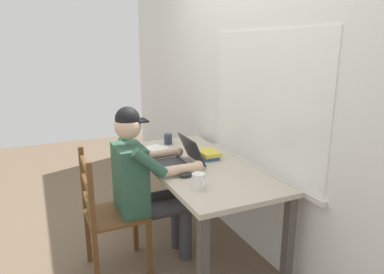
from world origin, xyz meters
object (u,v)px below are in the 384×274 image
Objects in this scene: laptop at (180,159)px; landscape_photo_print at (166,153)px; wooden_chair at (108,214)px; book_stack_main at (208,155)px; computer_mouse at (186,175)px; seated_person at (144,179)px; coffee_mug_white at (199,181)px; desk at (198,174)px; coffee_mug_dark at (168,139)px.

laptop is 2.54× the size of landscape_photo_print.
book_stack_main is (-0.07, 0.85, 0.32)m from wooden_chair.
computer_mouse is 0.59m from landscape_photo_print.
seated_person reaches higher than laptop.
seated_person is 6.21× the size of book_stack_main.
wooden_chair is at bearing -115.04° from computer_mouse.
computer_mouse is 0.21m from coffee_mug_white.
coffee_mug_dark is (-0.62, -0.02, 0.14)m from desk.
laptop is at bearing -95.83° from desk.
seated_person is at bearing -90.31° from desk.
desk is 1.27× the size of seated_person.
wooden_chair is 8.32× the size of coffee_mug_dark.
laptop is at bearing 91.23° from wooden_chair.
coffee_mug_dark is at bearing 131.05° from wooden_chair.
desk is 12.20× the size of landscape_photo_print.
coffee_mug_dark is at bearing -164.82° from book_stack_main.
desk is 0.39m from landscape_photo_print.
laptop reaches higher than coffee_mug_white.
coffee_mug_dark reaches higher than computer_mouse.
seated_person reaches higher than computer_mouse.
seated_person is 0.59m from book_stack_main.
seated_person is 0.52m from coffee_mug_white.
landscape_photo_print is (-0.28, -0.27, -0.03)m from book_stack_main.
computer_mouse is (0.24, -0.21, 0.11)m from desk.
book_stack_main is 1.55× the size of landscape_photo_print.
seated_person is 11.01× the size of coffee_mug_dark.
coffee_mug_dark reaches higher than desk.
desk is 15.87× the size of computer_mouse.
computer_mouse is at bearing -40.77° from desk.
seated_person is 0.36m from wooden_chair.
laptop is (-0.01, 0.30, 0.12)m from seated_person.
computer_mouse is at bearing -12.52° from coffee_mug_dark.
book_stack_main reaches higher than computer_mouse.
coffee_mug_white is at bearing -6.65° from landscape_photo_print.
computer_mouse is 0.50× the size of book_stack_main.
desk is 0.75m from wooden_chair.
book_stack_main is at bearing 147.13° from coffee_mug_white.
coffee_mug_white is at bearing 49.11° from wooden_chair.
coffee_mug_white is 1.11× the size of coffee_mug_dark.
desk is 4.81× the size of laptop.
laptop is (-0.01, 0.58, 0.34)m from wooden_chair.
coffee_mug_white is (0.45, 0.24, 0.11)m from seated_person.
landscape_photo_print is at bearing 139.26° from seated_person.
landscape_photo_print is at bearing -25.14° from coffee_mug_dark.
computer_mouse is at bearing -47.05° from book_stack_main.
seated_person is 1.32× the size of wooden_chair.
coffee_mug_white is 1.08m from coffee_mug_dark.
book_stack_main is at bearing 132.95° from computer_mouse.
desk is 12.63× the size of coffee_mug_white.
computer_mouse is (0.24, 0.24, 0.08)m from seated_person.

